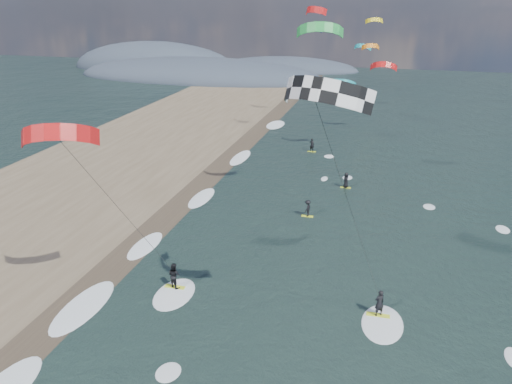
# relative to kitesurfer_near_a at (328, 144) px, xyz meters

# --- Properties ---
(wet_sand_strip) EXTENTS (3.00, 240.00, 0.00)m
(wet_sand_strip) POSITION_rel_kitesurfer_near_a_xyz_m (-16.46, 4.84, -12.66)
(wet_sand_strip) COLOR #382D23
(wet_sand_strip) RESTS_ON ground
(coastal_hills) EXTENTS (80.00, 41.00, 15.00)m
(coastal_hills) POSITION_rel_kitesurfer_near_a_xyz_m (-49.30, 102.70, -12.66)
(coastal_hills) COLOR #3D4756
(coastal_hills) RESTS_ON ground
(kitesurfer_near_a) EXTENTS (8.05, 9.11, 16.37)m
(kitesurfer_near_a) POSITION_rel_kitesurfer_near_a_xyz_m (0.00, 0.00, 0.00)
(kitesurfer_near_a) COLOR #D8E929
(kitesurfer_near_a) RESTS_ON ground
(kitesurfer_near_b) EXTENTS (7.34, 8.91, 13.65)m
(kitesurfer_near_b) POSITION_rel_kitesurfer_near_a_xyz_m (-13.22, 0.29, -3.66)
(kitesurfer_near_b) COLOR #D8E929
(kitesurfer_near_b) RESTS_ON ground
(far_kitesurfers) EXTENTS (6.80, 21.52, 1.82)m
(far_kitesurfers) POSITION_rel_kitesurfer_near_a_xyz_m (-3.63, 26.58, -11.81)
(far_kitesurfers) COLOR #D8E929
(far_kitesurfers) RESTS_ON ground
(bg_kite_field) EXTENTS (15.10, 71.13, 9.64)m
(bg_kite_field) POSITION_rel_kitesurfer_near_a_xyz_m (-3.69, 55.09, 0.19)
(bg_kite_field) COLOR green
(bg_kite_field) RESTS_ON ground
(shoreline_surf) EXTENTS (2.40, 79.40, 0.11)m
(shoreline_surf) POSITION_rel_kitesurfer_near_a_xyz_m (-15.26, 9.59, -12.66)
(shoreline_surf) COLOR white
(shoreline_surf) RESTS_ON ground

